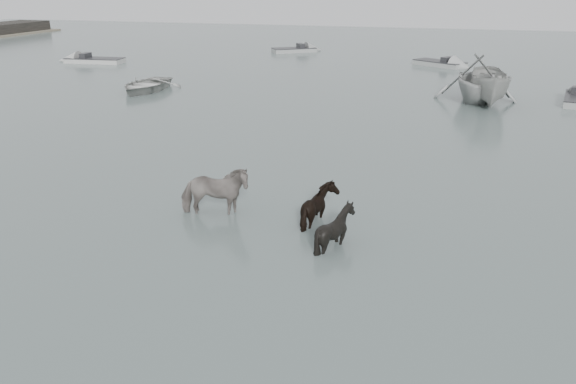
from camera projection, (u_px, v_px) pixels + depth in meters
The scene contains 10 objects.
ground at pixel (323, 266), 13.05m from camera, with size 140.00×140.00×0.00m, color #52625E.
pony_pinto at pixel (214, 187), 15.55m from camera, with size 0.90×1.98×1.67m, color black.
pony_dark at pixel (321, 199), 15.15m from camera, with size 1.36×1.16×1.37m, color black.
pony_black at pixel (335, 220), 13.82m from camera, with size 1.11×1.25×1.38m, color black.
rowboat_lead at pixel (145, 83), 33.32m from camera, with size 3.23×4.53×0.94m, color #B0B1AC.
rowboat_trail at pixel (477, 76), 30.15m from camera, with size 4.44×5.14×2.71m, color #A6A9A6.
boat_small at pixel (490, 85), 29.64m from camera, with size 1.94×5.15×1.99m, color #A5A6A1.
skiff_outer at pixel (95, 58), 44.54m from camera, with size 6.31×1.60×0.75m, color #BBBAB6, non-canonical shape.
skiff_mid at pixel (440, 61), 42.91m from camera, with size 5.44×1.60×0.75m, color #969896, non-canonical shape.
skiff_far at pixel (294, 48), 51.07m from camera, with size 5.40×1.60×0.75m, color #969996, non-canonical shape.
Camera 1 is at (2.44, -11.36, 6.24)m, focal length 35.00 mm.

